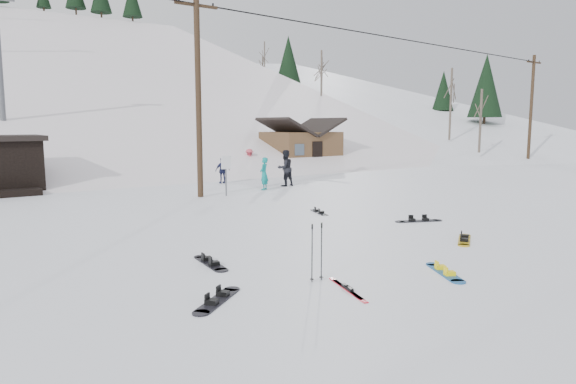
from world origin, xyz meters
TOP-DOWN VIEW (x-y plane):
  - ground at (0.00, 0.00)m, footprint 200.00×200.00m
  - ski_slope at (0.00, 55.00)m, footprint 60.00×85.24m
  - ridge_right at (38.00, 50.00)m, footprint 45.66×93.98m
  - treeline_right at (36.00, 42.00)m, footprint 20.00×60.00m
  - utility_pole at (2.00, 14.00)m, footprint 2.00×0.26m
  - utility_pole_right at (34.00, 17.00)m, footprint 2.00×0.26m
  - trail_sign at (3.10, 13.58)m, footprint 0.50×0.09m
  - lift_hut at (-5.00, 20.94)m, footprint 3.40×4.10m
  - cabin at (15.00, 24.00)m, footprint 5.39×4.40m
  - hero_snowboard at (1.23, -0.15)m, footprint 0.94×1.50m
  - hero_skis at (-1.32, 0.21)m, footprint 0.54×1.59m
  - ski_poles at (-1.46, 1.03)m, footprint 0.34×0.09m
  - board_scatter_a at (-3.75, 1.11)m, footprint 1.38×1.15m
  - board_scatter_b at (-2.70, 3.53)m, footprint 0.43×1.67m
  - board_scatter_d at (5.51, 4.31)m, footprint 1.57×0.87m
  - board_scatter_e at (4.32, 1.61)m, footprint 1.44×1.10m
  - board_scatter_f at (3.81, 7.61)m, footprint 0.63×1.41m
  - skier_teal at (5.70, 14.46)m, footprint 0.71×0.67m
  - skier_dark at (7.46, 15.15)m, footprint 0.98×0.79m
  - skier_pink at (9.75, 22.72)m, footprint 1.13×0.77m
  - skier_navy at (5.34, 18.21)m, footprint 0.88×0.44m

SIDE VIEW (x-z plane):
  - ski_slope at x=0.00m, z-range -44.99..20.99m
  - ridge_right at x=38.00m, z-range -38.30..16.30m
  - ground at x=0.00m, z-range 0.00..0.00m
  - treeline_right at x=36.00m, z-range -5.00..5.00m
  - hero_skis at x=-1.32m, z-range -0.02..0.07m
  - board_scatter_f at x=3.81m, z-range -0.02..0.08m
  - hero_snowboard at x=1.23m, z-range -0.03..0.09m
  - board_scatter_a at x=-3.75m, z-range -0.03..0.09m
  - board_scatter_b at x=-2.70m, z-range -0.03..0.09m
  - board_scatter_e at x=4.32m, z-range -0.03..0.09m
  - board_scatter_d at x=5.51m, z-range -0.03..0.09m
  - ski_poles at x=-1.46m, z-range 0.01..1.25m
  - skier_navy at x=5.34m, z-range 0.00..1.44m
  - skier_pink at x=9.75m, z-range 0.00..1.63m
  - skier_teal at x=5.70m, z-range 0.00..1.64m
  - skier_dark at x=7.46m, z-range 0.00..1.93m
  - trail_sign at x=3.10m, z-range 0.35..2.20m
  - lift_hut at x=-5.00m, z-range -0.01..2.74m
  - cabin at x=15.00m, z-range -0.40..3.37m
  - utility_pole at x=2.00m, z-range 0.18..9.18m
  - utility_pole_right at x=34.00m, z-range 0.18..9.18m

